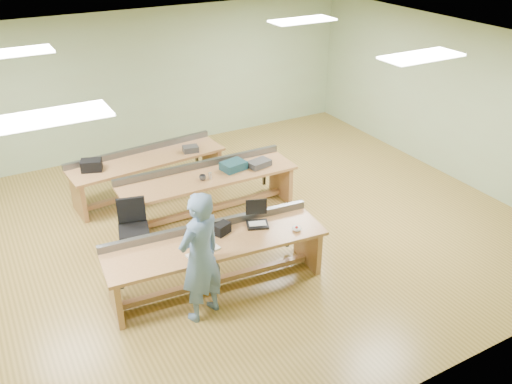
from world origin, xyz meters
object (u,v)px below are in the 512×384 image
(person, at_px, (200,257))
(mug, at_px, (203,178))
(workbench_back, at_px, (148,167))
(parts_bin_teal, at_px, (233,166))
(task_chair, at_px, (135,237))
(workbench_mid, at_px, (208,185))
(camera_bag, at_px, (222,229))
(parts_bin_grey, at_px, (259,163))
(drinks_can, at_px, (210,176))
(laptop_base, at_px, (257,225))
(workbench_front, at_px, (216,252))

(person, xyz_separation_m, mug, (1.04, 2.26, -0.12))
(workbench_back, relative_size, parts_bin_teal, 7.14)
(person, distance_m, task_chair, 1.86)
(workbench_mid, bearing_deg, camera_bag, -107.36)
(camera_bag, distance_m, parts_bin_grey, 2.27)
(person, distance_m, parts_bin_teal, 2.91)
(workbench_back, xyz_separation_m, parts_bin_teal, (1.17, -1.21, 0.27))
(workbench_back, relative_size, camera_bag, 12.48)
(workbench_mid, xyz_separation_m, task_chair, (-1.54, -0.67, -0.22))
(drinks_can, bearing_deg, laptop_base, -91.39)
(workbench_front, bearing_deg, workbench_back, 93.74)
(workbench_mid, distance_m, task_chair, 1.69)
(person, height_order, laptop_base, person)
(workbench_mid, height_order, workbench_back, same)
(person, bearing_deg, workbench_front, -151.77)
(camera_bag, relative_size, parts_bin_grey, 0.59)
(camera_bag, height_order, drinks_can, camera_bag)
(person, xyz_separation_m, laptop_base, (1.13, 0.55, -0.15))
(task_chair, xyz_separation_m, parts_bin_teal, (2.03, 0.64, 0.48))
(camera_bag, relative_size, mug, 2.04)
(task_chair, distance_m, parts_bin_grey, 2.58)
(parts_bin_teal, bearing_deg, workbench_front, -123.32)
(drinks_can, bearing_deg, parts_bin_teal, 14.32)
(workbench_front, height_order, camera_bag, camera_bag)
(task_chair, relative_size, parts_bin_teal, 2.32)
(workbench_back, distance_m, mug, 1.45)
(task_chair, height_order, parts_bin_teal, task_chair)
(workbench_mid, relative_size, parts_bin_teal, 7.61)
(mug, xyz_separation_m, drinks_can, (0.13, -0.01, 0.01))
(workbench_back, xyz_separation_m, camera_bag, (0.08, -2.98, 0.27))
(parts_bin_teal, bearing_deg, person, -125.19)
(parts_bin_grey, bearing_deg, camera_bag, -132.63)
(workbench_mid, height_order, task_chair, task_chair)
(workbench_front, bearing_deg, mug, 76.38)
(workbench_front, bearing_deg, task_chair, 127.49)
(camera_bag, bearing_deg, task_chair, 106.90)
(parts_bin_teal, bearing_deg, parts_bin_grey, -13.14)
(workbench_back, height_order, mug, workbench_back)
(workbench_mid, height_order, laptop_base, workbench_mid)
(workbench_back, relative_size, drinks_can, 25.93)
(workbench_back, bearing_deg, workbench_mid, -65.01)
(parts_bin_teal, bearing_deg, mug, -169.66)
(person, height_order, drinks_can, person)
(laptop_base, bearing_deg, parts_bin_teal, 94.24)
(workbench_front, distance_m, workbench_back, 3.10)
(workbench_front, relative_size, mug, 27.43)
(workbench_front, bearing_deg, person, -126.53)
(laptop_base, height_order, parts_bin_teal, parts_bin_teal)
(parts_bin_teal, height_order, drinks_can, parts_bin_teal)
(task_chair, distance_m, drinks_can, 1.68)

